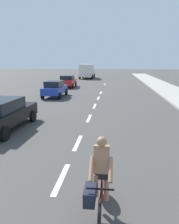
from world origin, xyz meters
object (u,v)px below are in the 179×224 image
cyclist (99,180)px  delivery_truck (87,71)px  parked_car_red (68,81)px  parked_car_black (1,113)px  parked_car_blue (55,88)px

cyclist → delivery_truck: bearing=-83.0°
cyclist → parked_car_red: cyclist is taller
cyclist → parked_car_black: cyclist is taller
cyclist → parked_car_blue: 16.89m
parked_car_blue → delivery_truck: (0.15, 23.60, 0.67)m
parked_car_black → parked_car_blue: (-0.14, 10.32, -0.01)m
cyclist → parked_car_red: 24.87m
parked_car_black → parked_car_red: 18.49m
parked_car_black → parked_car_red: bearing=93.8°
parked_car_red → delivery_truck: size_ratio=0.67×
parked_car_black → parked_car_blue: same height
cyclist → delivery_truck: (-5.27, 39.59, 0.67)m
cyclist → parked_car_red: bearing=-76.8°
delivery_truck → parked_car_blue: bearing=-90.0°
cyclist → parked_car_black: 7.75m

